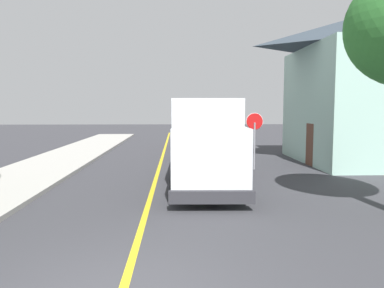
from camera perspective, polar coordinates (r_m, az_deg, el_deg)
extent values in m
cube|color=gold|center=(15.88, -5.39, -5.01)|extent=(0.16, 56.00, 0.01)
cube|color=silver|center=(14.95, 1.94, 1.68)|extent=(2.55, 5.07, 2.60)
cube|color=silver|center=(11.51, 2.68, -1.72)|extent=(2.34, 2.07, 1.70)
cube|color=#1E2D3D|center=(10.58, 2.97, -0.32)|extent=(2.04, 0.14, 0.75)
cube|color=#2D2D33|center=(10.64, 2.99, -7.97)|extent=(2.40, 0.27, 0.36)
cylinder|color=black|center=(11.97, 7.66, -6.10)|extent=(0.33, 1.01, 1.00)
cylinder|color=black|center=(11.86, -2.49, -6.16)|extent=(0.33, 1.01, 1.00)
cylinder|color=black|center=(16.42, 5.40, -2.91)|extent=(0.33, 1.01, 1.00)
cylinder|color=black|center=(16.34, -1.95, -2.94)|extent=(0.33, 1.01, 1.00)
cube|color=silver|center=(21.72, -0.17, -0.43)|extent=(2.01, 4.48, 0.76)
cube|color=#1E2D3D|center=(21.81, -0.17, 1.44)|extent=(1.67, 1.87, 0.64)
cylinder|color=black|center=(20.36, 2.00, -1.77)|extent=(0.25, 0.65, 0.64)
cylinder|color=black|center=(20.38, -2.44, -1.76)|extent=(0.25, 0.65, 0.64)
cylinder|color=black|center=(23.16, 1.82, -0.89)|extent=(0.25, 0.65, 0.64)
cylinder|color=black|center=(23.18, -2.09, -0.88)|extent=(0.25, 0.65, 0.64)
cube|color=maroon|center=(27.78, 0.74, 0.86)|extent=(1.95, 4.46, 0.76)
cube|color=#1E2D3D|center=(27.88, 0.74, 2.32)|extent=(1.65, 1.85, 0.64)
cylinder|color=black|center=(26.43, 2.50, -0.10)|extent=(0.24, 0.65, 0.64)
cylinder|color=black|center=(26.40, -0.92, -0.10)|extent=(0.24, 0.65, 0.64)
cylinder|color=black|center=(29.23, 2.24, 0.44)|extent=(0.24, 0.65, 0.64)
cylinder|color=black|center=(29.21, -0.86, 0.44)|extent=(0.24, 0.65, 0.64)
cylinder|color=gray|center=(17.97, 9.34, -0.31)|extent=(0.08, 0.08, 2.20)
cylinder|color=red|center=(17.92, 9.38, 3.36)|extent=(0.76, 0.03, 0.76)
cylinder|color=white|center=(17.94, 9.37, 3.37)|extent=(0.80, 0.02, 0.80)
cube|color=brown|center=(19.84, 17.33, -0.09)|extent=(0.10, 1.00, 2.10)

